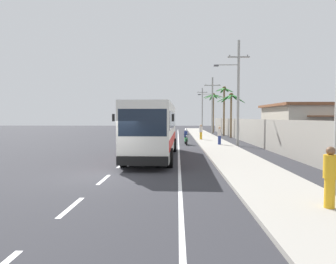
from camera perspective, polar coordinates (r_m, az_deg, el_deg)
ground_plane at (r=13.69m, az=-11.67°, el=-8.45°), size 160.00×160.00×0.00m
sidewalk_kerb at (r=23.48m, az=10.78°, el=-3.54°), size 3.20×90.00×0.14m
lane_markings at (r=28.11m, az=-0.50°, el=-2.57°), size 3.41×71.57×0.01m
boundary_wall at (r=28.09m, az=17.21°, el=-0.16°), size 0.24×60.00×2.50m
coach_bus_foreground at (r=19.46m, az=-2.78°, el=0.81°), size 3.09×11.08×3.79m
coach_bus_far_lane at (r=55.19m, az=-3.57°, el=2.05°), size 3.55×12.23×3.62m
motorcycle_beside_bus at (r=28.68m, az=3.50°, el=-1.19°), size 0.56×1.96×1.57m
pedestrian_near_kerb at (r=9.41m, az=28.95°, el=-7.45°), size 0.36×0.36×1.72m
pedestrian_midwalk at (r=33.90m, az=6.42°, el=0.10°), size 0.36×0.36×1.71m
pedestrian_far_walk at (r=27.73m, az=9.98°, el=-0.59°), size 0.36×0.36×1.67m
utility_pole_mid at (r=28.26m, az=13.33°, el=7.91°), size 3.30×0.24×9.78m
utility_pole_far at (r=45.90m, az=8.51°, el=5.39°), size 3.50×0.24×8.81m
utility_pole_distant at (r=63.75m, az=6.67°, el=4.66°), size 2.16×0.24×8.92m
palm_nearest at (r=51.30m, az=8.78°, el=5.56°), size 3.58×3.40×6.85m
palm_second at (r=39.01m, az=12.19°, el=5.49°), size 3.81×3.72×5.84m
palm_third at (r=43.48m, az=10.83°, el=6.24°), size 2.57×2.67×7.15m
roadside_building at (r=32.00m, az=28.35°, el=1.30°), size 10.70×8.94×3.94m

